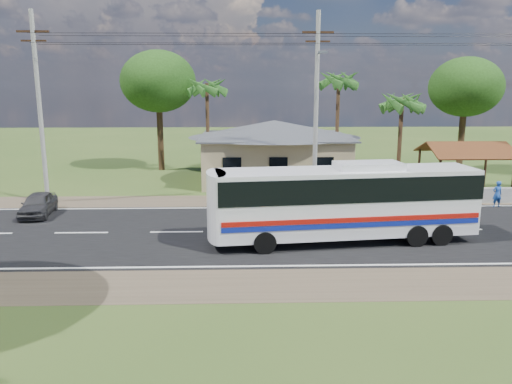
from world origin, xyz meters
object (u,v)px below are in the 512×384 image
(motorcycle, at_px, (265,193))
(small_car, at_px, (38,204))
(waiting_shed, at_px, (465,151))
(person, at_px, (497,194))
(coach_bus, at_px, (346,197))

(motorcycle, bearing_deg, small_car, 96.46)
(waiting_shed, xyz_separation_m, motorcycle, (-12.95, -1.90, -2.30))
(person, relative_size, small_car, 0.43)
(waiting_shed, relative_size, small_car, 1.45)
(coach_bus, relative_size, small_car, 3.26)
(waiting_shed, distance_m, small_car, 25.92)
(person, bearing_deg, motorcycle, -12.99)
(waiting_shed, distance_m, motorcycle, 13.29)
(coach_bus, height_order, motorcycle, coach_bus)
(waiting_shed, height_order, small_car, waiting_shed)
(coach_bus, distance_m, person, 11.83)
(person, bearing_deg, small_car, -1.57)
(coach_bus, bearing_deg, small_car, 155.40)
(waiting_shed, distance_m, coach_bus, 14.10)
(small_car, bearing_deg, motorcycle, 7.89)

